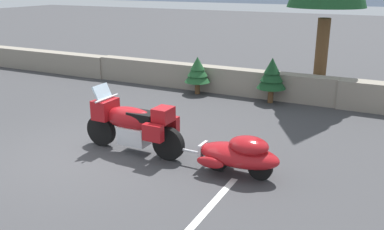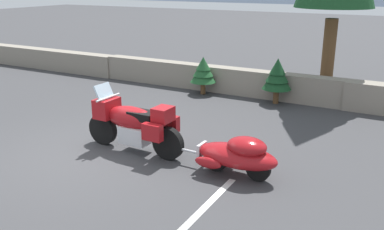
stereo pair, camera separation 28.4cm
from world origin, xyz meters
TOP-DOWN VIEW (x-y plane):
  - ground_plane at (0.00, 0.00)m, footprint 80.00×80.00m
  - stone_guard_wall at (0.19, 5.77)m, footprint 24.00×0.55m
  - touring_motorcycle at (0.77, 0.53)m, footprint 2.31×0.77m
  - car_shaped_trailer at (3.07, 0.49)m, footprint 2.21×0.79m
  - pine_sapling_near at (-0.08, 5.27)m, footprint 0.80×0.80m
  - pine_sapling_farther at (2.22, 5.33)m, footprint 0.83×0.83m
  - parking_stripe_marker at (3.07, -1.50)m, footprint 0.12×3.60m

SIDE VIEW (x-z plane):
  - ground_plane at x=0.00m, z-range 0.00..0.00m
  - parking_stripe_marker at x=3.07m, z-range 0.00..0.01m
  - stone_guard_wall at x=0.19m, z-range -0.01..0.78m
  - car_shaped_trailer at x=3.07m, z-range 0.03..0.79m
  - touring_motorcycle at x=0.77m, z-range -0.04..1.29m
  - pine_sapling_near at x=-0.08m, z-range 0.14..1.30m
  - pine_sapling_farther at x=2.22m, z-range 0.16..1.46m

